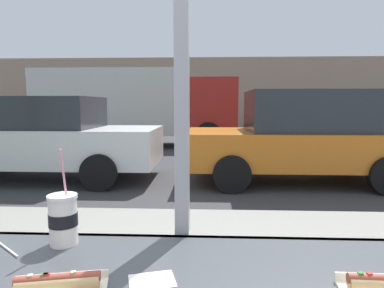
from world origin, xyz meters
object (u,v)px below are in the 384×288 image
(soda_cup_left, at_px, (63,219))
(parked_car_white, at_px, (40,137))
(hotdog_tray_far, at_px, (58,284))
(parked_car_orange, at_px, (299,136))
(box_truck, at_px, (136,104))

(soda_cup_left, relative_size, parked_car_white, 0.07)
(soda_cup_left, relative_size, hotdog_tray_far, 1.31)
(parked_car_orange, xyz_separation_m, box_truck, (-4.27, 5.45, 0.62))
(soda_cup_left, height_order, box_truck, box_truck)
(soda_cup_left, distance_m, parked_car_orange, 5.81)
(box_truck, bearing_deg, hotdog_tray_far, -78.96)
(parked_car_white, xyz_separation_m, box_truck, (0.75, 5.45, 0.66))
(soda_cup_left, xyz_separation_m, hotdog_tray_far, (0.11, -0.29, -0.07))
(parked_car_white, height_order, box_truck, box_truck)
(soda_cup_left, bearing_deg, parked_car_orange, 67.56)
(soda_cup_left, bearing_deg, hotdog_tray_far, -69.08)
(soda_cup_left, distance_m, box_truck, 11.02)
(soda_cup_left, distance_m, hotdog_tray_far, 0.32)
(hotdog_tray_far, distance_m, parked_car_white, 6.37)
(hotdog_tray_far, relative_size, parked_car_white, 0.05)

